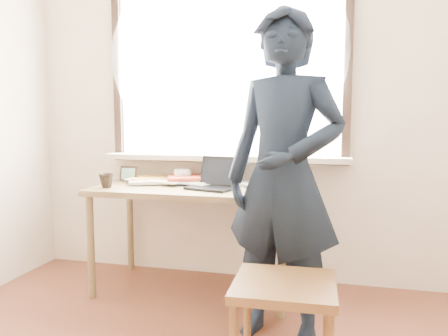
% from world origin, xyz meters
% --- Properties ---
extents(desk, '(1.39, 0.70, 0.75)m').
position_xyz_m(desk, '(-0.34, 1.63, 0.67)').
color(desk, brown).
rests_on(desk, ground).
extents(laptop, '(0.37, 0.33, 0.21)m').
position_xyz_m(laptop, '(-0.18, 1.59, 0.80)').
color(laptop, black).
rests_on(laptop, desk).
extents(mug_white, '(0.18, 0.18, 0.10)m').
position_xyz_m(mug_white, '(-0.50, 1.82, 0.80)').
color(mug_white, white).
rests_on(mug_white, desk).
extents(mug_dark, '(0.15, 0.15, 0.10)m').
position_xyz_m(mug_dark, '(-0.92, 1.45, 0.79)').
color(mug_dark, black).
rests_on(mug_dark, desk).
extents(mouse, '(0.09, 0.06, 0.04)m').
position_xyz_m(mouse, '(0.13, 1.53, 0.76)').
color(mouse, black).
rests_on(mouse, desk).
extents(desk_clutter, '(0.77, 0.53, 0.05)m').
position_xyz_m(desk_clutter, '(-0.66, 1.80, 0.77)').
color(desk_clutter, '#9C321C').
rests_on(desk_clutter, desk).
extents(book_a, '(0.29, 0.32, 0.02)m').
position_xyz_m(book_a, '(-0.78, 1.87, 0.76)').
color(book_a, white).
rests_on(book_a, desk).
extents(book_b, '(0.30, 0.32, 0.02)m').
position_xyz_m(book_b, '(-0.02, 1.86, 0.76)').
color(book_b, white).
rests_on(book_b, desk).
extents(picture_frame, '(0.14, 0.02, 0.11)m').
position_xyz_m(picture_frame, '(-0.89, 1.73, 0.80)').
color(picture_frame, black).
rests_on(picture_frame, desk).
extents(work_chair, '(0.48, 0.46, 0.47)m').
position_xyz_m(work_chair, '(0.39, 0.69, 0.40)').
color(work_chair, brown).
rests_on(work_chair, ground).
extents(person, '(0.76, 0.61, 1.80)m').
position_xyz_m(person, '(0.34, 1.08, 0.90)').
color(person, black).
rests_on(person, ground).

